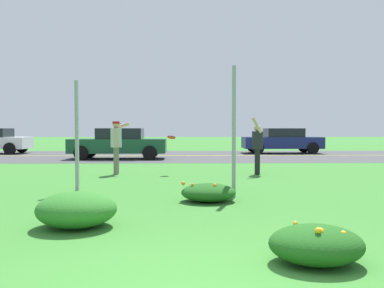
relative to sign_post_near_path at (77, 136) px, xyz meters
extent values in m
plane|color=#387A2D|center=(2.56, 2.97, -1.27)|extent=(120.00, 120.00, 0.00)
cube|color=#424244|center=(2.56, 12.50, -1.27)|extent=(120.00, 9.73, 0.01)
cube|color=yellow|center=(2.56, 12.50, -1.26)|extent=(120.00, 0.16, 0.00)
ellipsoid|color=#1E5619|center=(3.86, -5.42, -1.07)|extent=(1.00, 0.87, 0.41)
sphere|color=gold|center=(4.06, -5.52, -0.98)|extent=(0.06, 0.06, 0.06)
sphere|color=gold|center=(3.80, -5.64, -0.86)|extent=(0.06, 0.06, 0.06)
sphere|color=gold|center=(4.18, -5.58, -1.01)|extent=(0.08, 0.08, 0.08)
sphere|color=gold|center=(3.73, -5.06, -0.92)|extent=(0.06, 0.06, 0.06)
sphere|color=gold|center=(4.09, -5.57, -0.91)|extent=(0.07, 0.07, 0.07)
sphere|color=gold|center=(3.84, -5.59, -0.89)|extent=(0.09, 0.09, 0.09)
sphere|color=gold|center=(3.82, -5.60, -0.96)|extent=(0.06, 0.06, 0.06)
ellipsoid|color=#1E5619|center=(2.95, -1.54, -1.10)|extent=(1.08, 0.97, 0.35)
sphere|color=orange|center=(2.63, -1.61, -0.93)|extent=(0.06, 0.06, 0.06)
sphere|color=orange|center=(3.39, -1.69, -1.07)|extent=(0.08, 0.08, 0.08)
sphere|color=orange|center=(3.06, -1.73, -0.93)|extent=(0.08, 0.08, 0.08)
sphere|color=orange|center=(2.45, -1.58, -0.91)|extent=(0.08, 0.08, 0.08)
sphere|color=orange|center=(3.26, -1.29, -1.06)|extent=(0.06, 0.06, 0.06)
sphere|color=orange|center=(2.70, -1.72, -1.04)|extent=(0.08, 0.08, 0.08)
sphere|color=orange|center=(3.12, -1.50, -1.05)|extent=(0.09, 0.09, 0.09)
ellipsoid|color=#2D7526|center=(0.90, -3.69, -1.01)|extent=(1.16, 1.11, 0.52)
sphere|color=gold|center=(1.27, -3.56, -0.97)|extent=(0.05, 0.05, 0.05)
sphere|color=gold|center=(1.12, -3.89, -0.85)|extent=(0.07, 0.07, 0.07)
sphere|color=gold|center=(1.00, -4.03, -0.94)|extent=(0.08, 0.08, 0.08)
sphere|color=gold|center=(0.87, -3.45, -0.86)|extent=(0.06, 0.06, 0.06)
sphere|color=gold|center=(1.15, -3.99, -0.91)|extent=(0.09, 0.09, 0.09)
sphere|color=gold|center=(0.74, -3.26, -0.96)|extent=(0.07, 0.07, 0.07)
sphere|color=gold|center=(1.12, -3.80, -0.82)|extent=(0.08, 0.08, 0.08)
cube|color=#93969B|center=(0.00, 0.00, 0.00)|extent=(0.07, 0.10, 2.54)
cube|color=#93969B|center=(3.51, -1.02, 0.10)|extent=(0.07, 0.10, 2.74)
cylinder|color=#B2B2B7|center=(0.37, 3.42, -0.12)|extent=(0.34, 0.34, 0.60)
sphere|color=tan|center=(0.37, 3.42, 0.28)|extent=(0.21, 0.21, 0.21)
cylinder|color=#726B5B|center=(0.37, 3.51, -0.85)|extent=(0.14, 0.14, 0.85)
cylinder|color=#726B5B|center=(0.37, 3.34, -0.85)|extent=(0.14, 0.14, 0.85)
cylinder|color=tan|center=(0.48, 3.62, 0.24)|extent=(0.57, 0.10, 0.27)
cylinder|color=tan|center=(0.39, 3.23, -0.14)|extent=(0.11, 0.09, 0.57)
cylinder|color=red|center=(0.37, 3.42, 0.35)|extent=(0.22, 0.22, 0.07)
cylinder|color=red|center=(0.46, 3.42, 0.32)|extent=(0.14, 0.14, 0.02)
cylinder|color=#232328|center=(4.78, 3.33, -0.20)|extent=(0.34, 0.34, 0.56)
sphere|color=tan|center=(4.78, 3.33, 0.18)|extent=(0.21, 0.21, 0.21)
cylinder|color=black|center=(4.78, 3.25, -0.88)|extent=(0.14, 0.14, 0.79)
cylinder|color=black|center=(4.79, 3.42, -0.88)|extent=(0.14, 0.14, 0.79)
cylinder|color=tan|center=(4.73, 3.14, 0.27)|extent=(0.34, 0.10, 0.50)
cylinder|color=tan|center=(4.77, 3.53, -0.22)|extent=(0.11, 0.09, 0.53)
cylinder|color=red|center=(2.09, 3.47, -0.11)|extent=(0.27, 0.26, 0.14)
torus|color=red|center=(2.09, 3.47, -0.12)|extent=(0.27, 0.25, 0.14)
cube|color=navy|center=(8.23, 14.69, -0.65)|extent=(4.50, 1.82, 0.66)
cube|color=black|center=(8.33, 14.69, -0.08)|extent=(2.10, 1.64, 0.52)
cylinder|color=black|center=(6.68, 13.80, -0.94)|extent=(0.66, 0.22, 0.66)
cylinder|color=black|center=(6.68, 15.58, -0.94)|extent=(0.66, 0.22, 0.66)
cylinder|color=black|center=(9.78, 13.80, -0.94)|extent=(0.66, 0.22, 0.66)
cylinder|color=black|center=(9.78, 15.58, -0.94)|extent=(0.66, 0.22, 0.66)
cube|color=#194C2D|center=(-0.60, 10.31, -0.65)|extent=(4.50, 1.82, 0.66)
cube|color=black|center=(-0.50, 10.31, -0.08)|extent=(2.10, 1.64, 0.52)
cylinder|color=black|center=(-2.15, 9.42, -0.94)|extent=(0.66, 0.22, 0.66)
cylinder|color=black|center=(-2.15, 11.20, -0.94)|extent=(0.66, 0.22, 0.66)
cylinder|color=black|center=(0.95, 9.42, -0.94)|extent=(0.66, 0.22, 0.66)
cylinder|color=black|center=(0.95, 11.20, -0.94)|extent=(0.66, 0.22, 0.66)
cylinder|color=black|center=(-7.13, 13.80, -0.94)|extent=(0.66, 0.22, 0.66)
cylinder|color=black|center=(-7.13, 15.58, -0.94)|extent=(0.66, 0.22, 0.66)
camera|label=1|loc=(2.44, -9.83, 0.16)|focal=39.64mm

